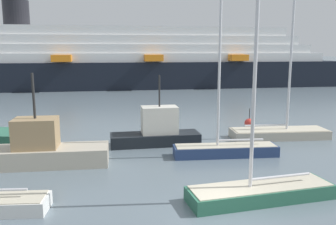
# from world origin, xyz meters

# --- Properties ---
(ground_plane) EXTENTS (600.00, 600.00, 0.00)m
(ground_plane) POSITION_xyz_m (0.00, 0.00, 0.00)
(ground_plane) COLOR slate
(sailboat_0) EXTENTS (6.69, 2.11, 11.03)m
(sailboat_0) POSITION_xyz_m (2.23, 1.08, 0.51)
(sailboat_0) COLOR #2D6B51
(sailboat_0) RESTS_ON ground_plane
(sailboat_3) EXTENTS (7.45, 2.99, 12.53)m
(sailboat_3) POSITION_xyz_m (8.90, 11.12, 0.55)
(sailboat_3) COLOR #BCB29E
(sailboat_3) RESTS_ON ground_plane
(sailboat_4) EXTENTS (6.65, 2.20, 9.73)m
(sailboat_4) POSITION_xyz_m (3.19, 7.67, 0.51)
(sailboat_4) COLOR navy
(sailboat_4) RESTS_ON ground_plane
(fishing_boat_0) EXTENTS (7.50, 2.89, 5.34)m
(fishing_boat_0) POSITION_xyz_m (-7.84, 8.28, 0.93)
(fishing_boat_0) COLOR #BCB29E
(fishing_boat_0) RESTS_ON ground_plane
(fishing_boat_2) EXTENTS (6.28, 2.16, 4.89)m
(fishing_boat_2) POSITION_xyz_m (-0.49, 11.28, 0.97)
(fishing_boat_2) COLOR black
(fishing_boat_2) RESTS_ON ground_plane
(channel_buoy_0) EXTENTS (0.79, 0.79, 1.67)m
(channel_buoy_0) POSITION_xyz_m (8.26, 14.96, 0.40)
(channel_buoy_0) COLOR red
(channel_buoy_0) RESTS_ON ground_plane
(cruise_ship) EXTENTS (82.91, 16.34, 14.59)m
(cruise_ship) POSITION_xyz_m (-1.60, 51.21, 4.68)
(cruise_ship) COLOR black
(cruise_ship) RESTS_ON ground_plane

